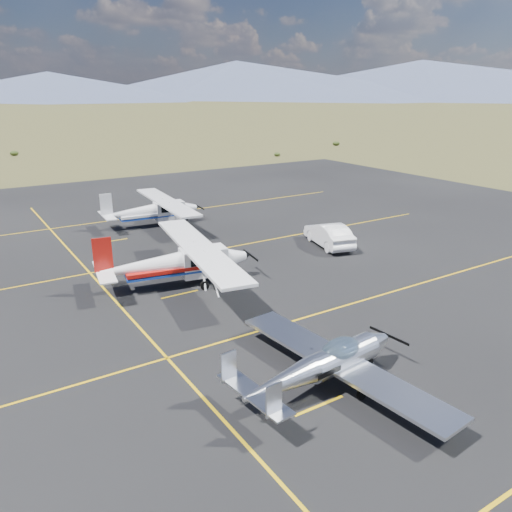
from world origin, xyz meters
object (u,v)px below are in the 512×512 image
object	(u,v)px
sedan	(329,235)
aircraft_cessna	(177,261)
aircraft_plain	(153,210)
aircraft_low_wing	(326,364)

from	to	relation	value
sedan	aircraft_cessna	bearing A→B (deg)	20.14
sedan	aircraft_plain	bearing A→B (deg)	-40.08
aircraft_cessna	aircraft_plain	bearing A→B (deg)	83.84
aircraft_cessna	aircraft_plain	world-z (taller)	aircraft_cessna
aircraft_low_wing	aircraft_cessna	bearing A→B (deg)	86.64
aircraft_cessna	aircraft_plain	xyz separation A→B (m)	(3.36, 12.10, -0.12)
aircraft_plain	sedan	distance (m)	13.49
aircraft_low_wing	sedan	world-z (taller)	aircraft_low_wing
aircraft_cessna	sedan	xyz separation A→B (m)	(11.18, 1.12, -0.57)
aircraft_low_wing	aircraft_cessna	distance (m)	11.49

